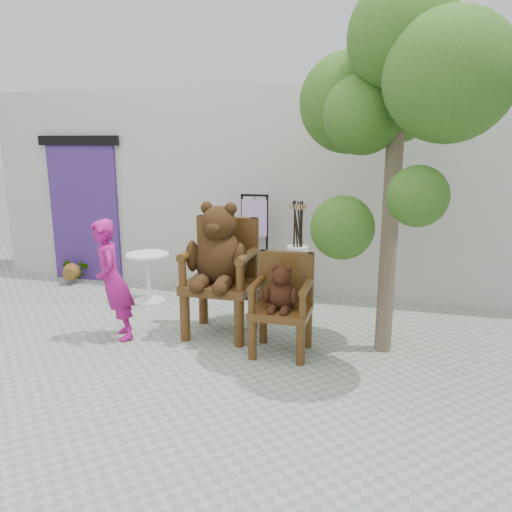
{
  "coord_description": "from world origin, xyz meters",
  "views": [
    {
      "loc": [
        1.75,
        -4.42,
        2.26
      ],
      "look_at": [
        0.29,
        1.0,
        0.95
      ],
      "focal_mm": 35.0,
      "sensor_mm": 36.0,
      "label": 1
    }
  ],
  "objects_px": {
    "person": "(113,281)",
    "tree": "(398,86)",
    "chair_big": "(220,259)",
    "chair_small": "(282,297)",
    "stool_bucket": "(297,258)",
    "cafe_table": "(148,272)",
    "display_stand": "(255,259)"
  },
  "relations": [
    {
      "from": "person",
      "to": "stool_bucket",
      "type": "height_order",
      "value": "stool_bucket"
    },
    {
      "from": "stool_bucket",
      "to": "tree",
      "type": "xyz_separation_m",
      "value": [
        1.21,
        -1.38,
        2.13
      ]
    },
    {
      "from": "display_stand",
      "to": "tree",
      "type": "bearing_deg",
      "value": -41.46
    },
    {
      "from": "cafe_table",
      "to": "tree",
      "type": "height_order",
      "value": "tree"
    },
    {
      "from": "cafe_table",
      "to": "display_stand",
      "type": "xyz_separation_m",
      "value": [
        1.4,
        0.59,
        0.14
      ]
    },
    {
      "from": "chair_small",
      "to": "person",
      "type": "bearing_deg",
      "value": -175.39
    },
    {
      "from": "chair_big",
      "to": "tree",
      "type": "xyz_separation_m",
      "value": [
        1.88,
        -0.01,
        1.87
      ]
    },
    {
      "from": "chair_small",
      "to": "person",
      "type": "relative_size",
      "value": 0.77
    },
    {
      "from": "display_stand",
      "to": "stool_bucket",
      "type": "height_order",
      "value": "display_stand"
    },
    {
      "from": "stool_bucket",
      "to": "tree",
      "type": "relative_size",
      "value": 0.39
    },
    {
      "from": "chair_small",
      "to": "stool_bucket",
      "type": "xyz_separation_m",
      "value": [
        -0.15,
        1.7,
        0.02
      ]
    },
    {
      "from": "chair_big",
      "to": "chair_small",
      "type": "height_order",
      "value": "chair_big"
    },
    {
      "from": "cafe_table",
      "to": "chair_small",
      "type": "bearing_deg",
      "value": -28.32
    },
    {
      "from": "tree",
      "to": "cafe_table",
      "type": "bearing_deg",
      "value": 165.23
    },
    {
      "from": "cafe_table",
      "to": "tree",
      "type": "distance_m",
      "value": 4.1
    },
    {
      "from": "display_stand",
      "to": "stool_bucket",
      "type": "bearing_deg",
      "value": -10.09
    },
    {
      "from": "person",
      "to": "display_stand",
      "type": "xyz_separation_m",
      "value": [
        1.15,
        1.93,
        -0.12
      ]
    },
    {
      "from": "chair_small",
      "to": "cafe_table",
      "type": "xyz_separation_m",
      "value": [
        -2.19,
        1.18,
        -0.18
      ]
    },
    {
      "from": "chair_big",
      "to": "tree",
      "type": "distance_m",
      "value": 2.65
    },
    {
      "from": "chair_big",
      "to": "cafe_table",
      "type": "height_order",
      "value": "chair_big"
    },
    {
      "from": "chair_small",
      "to": "display_stand",
      "type": "distance_m",
      "value": 1.94
    },
    {
      "from": "person",
      "to": "chair_big",
      "type": "bearing_deg",
      "value": 77.57
    },
    {
      "from": "chair_big",
      "to": "stool_bucket",
      "type": "bearing_deg",
      "value": 64.07
    },
    {
      "from": "chair_small",
      "to": "stool_bucket",
      "type": "relative_size",
      "value": 0.74
    },
    {
      "from": "person",
      "to": "tree",
      "type": "distance_m",
      "value": 3.68
    },
    {
      "from": "chair_big",
      "to": "person",
      "type": "distance_m",
      "value": 1.24
    },
    {
      "from": "person",
      "to": "stool_bucket",
      "type": "xyz_separation_m",
      "value": [
        1.79,
        1.85,
        -0.06
      ]
    },
    {
      "from": "chair_small",
      "to": "stool_bucket",
      "type": "height_order",
      "value": "stool_bucket"
    },
    {
      "from": "chair_big",
      "to": "display_stand",
      "type": "height_order",
      "value": "chair_big"
    },
    {
      "from": "display_stand",
      "to": "tree",
      "type": "relative_size",
      "value": 0.41
    },
    {
      "from": "person",
      "to": "display_stand",
      "type": "height_order",
      "value": "display_stand"
    },
    {
      "from": "tree",
      "to": "display_stand",
      "type": "bearing_deg",
      "value": 142.01
    }
  ]
}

